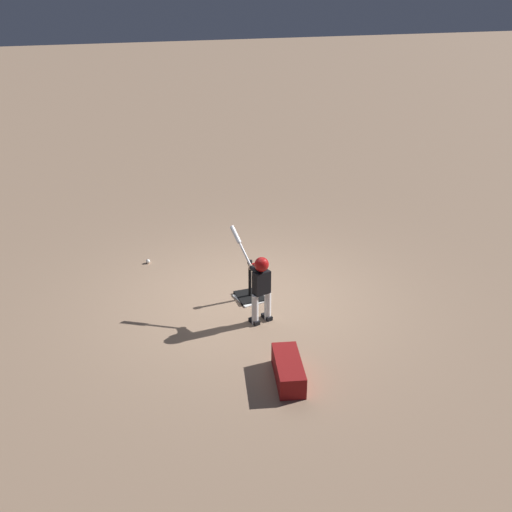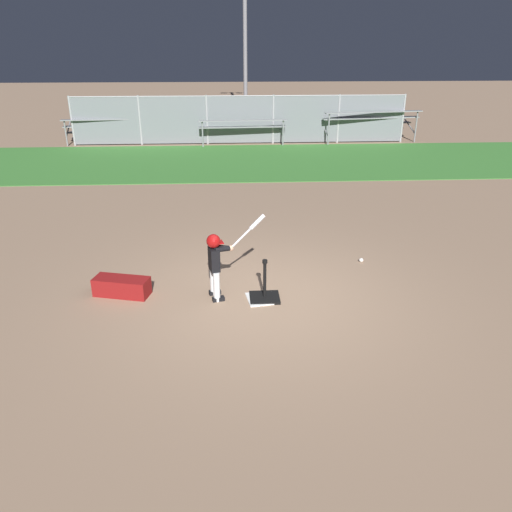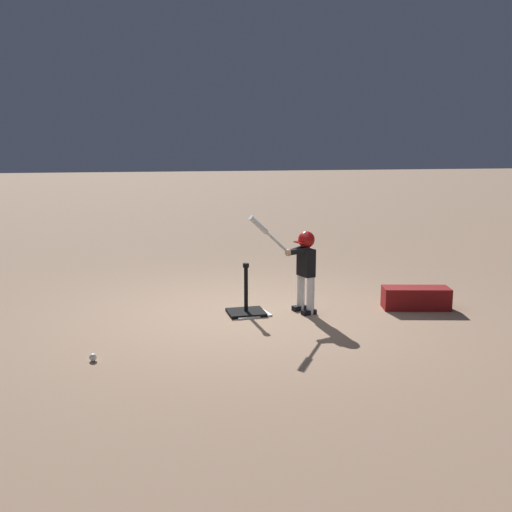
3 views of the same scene
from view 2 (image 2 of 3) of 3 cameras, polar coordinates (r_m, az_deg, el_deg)
ground_plane at (r=7.59m, az=1.02°, el=-4.86°), size 90.00×90.00×0.00m
grass_outfield_strip at (r=16.56m, az=-1.46°, el=10.79°), size 56.00×5.43×0.02m
backstop_fence at (r=19.44m, az=-1.82°, el=15.45°), size 12.54×0.08×1.79m
home_plate at (r=7.57m, az=0.68°, el=-4.87°), size 0.50×0.50×0.02m
batting_tee at (r=7.54m, az=0.99°, el=-4.36°), size 0.45×0.40×0.64m
batter_child at (r=7.37m, az=-4.51°, el=-0.20°), size 0.89×0.40×1.26m
baseball at (r=8.99m, az=11.94°, el=-0.46°), size 0.07×0.07×0.07m
bleachers_far_right at (r=20.76m, az=-16.63°, el=13.73°), size 3.16×1.92×0.98m
bleachers_far_left at (r=19.73m, az=-1.67°, el=14.21°), size 3.32×2.00×0.99m
bleachers_right_center at (r=20.96m, az=12.11°, el=14.57°), size 4.09×2.78×1.21m
equipment_bag at (r=7.91m, az=-15.09°, el=-3.39°), size 0.89×0.52×0.28m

